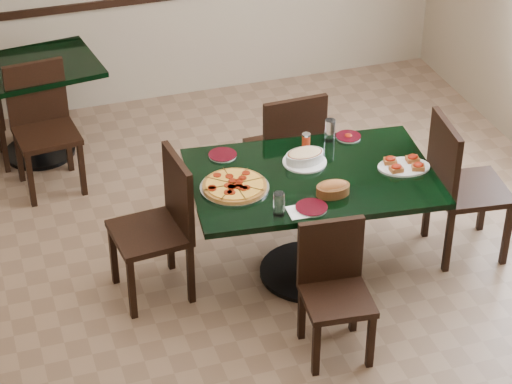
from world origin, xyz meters
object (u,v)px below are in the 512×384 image
object	(u,v)px
chair_left	(162,220)
lasagna_casserole	(305,156)
main_table	(311,200)
chair_far	(288,147)
back_chair_near	(42,120)
chair_near	(334,283)
bread_basket	(333,188)
chair_right	(458,180)
bruschetta_platter	(404,165)
pepperoni_pizza	(235,186)
back_table	(32,93)

from	to	relation	value
chair_left	lasagna_casserole	size ratio (longest dim) A/B	3.42
main_table	chair_left	bearing A→B (deg)	177.55
chair_far	chair_left	bearing A→B (deg)	27.47
back_chair_near	chair_left	bearing A→B (deg)	-76.82
chair_near	bread_basket	world-z (taller)	bread_basket
chair_right	bruschetta_platter	size ratio (longest dim) A/B	2.70
chair_near	lasagna_casserole	size ratio (longest dim) A/B	2.97
chair_near	back_chair_near	size ratio (longest dim) A/B	0.88
chair_right	lasagna_casserole	world-z (taller)	chair_right
pepperoni_pizza	bread_basket	distance (m)	0.58
back_table	back_chair_near	world-z (taller)	back_chair_near
main_table	back_table	distance (m)	2.54
main_table	chair_near	world-z (taller)	chair_near
chair_left	pepperoni_pizza	bearing A→B (deg)	66.82
back_table	bread_basket	size ratio (longest dim) A/B	5.27
main_table	chair_far	size ratio (longest dim) A/B	1.67
back_table	bread_basket	world-z (taller)	bread_basket
chair_far	chair_left	size ratio (longest dim) A/B	1.01
bread_basket	chair_left	bearing A→B (deg)	158.79
lasagna_casserole	bread_basket	world-z (taller)	same
bread_basket	chair_right	bearing A→B (deg)	10.78
back_chair_near	chair_right	bearing A→B (deg)	-40.97
bread_basket	chair_far	bearing A→B (deg)	86.23
chair_left	bread_basket	world-z (taller)	chair_left
chair_right	chair_left	bearing A→B (deg)	90.91
back_table	chair_far	bearing A→B (deg)	-48.95
bruschetta_platter	main_table	bearing A→B (deg)	-178.39
chair_far	main_table	bearing A→B (deg)	79.47
chair_left	chair_far	bearing A→B (deg)	114.05
main_table	bruschetta_platter	world-z (taller)	bruschetta_platter
pepperoni_pizza	bruschetta_platter	xyz separation A→B (m)	(1.06, -0.10, 0.01)
pepperoni_pizza	lasagna_casserole	xyz separation A→B (m)	(0.50, 0.15, 0.03)
chair_left	lasagna_casserole	xyz separation A→B (m)	(0.92, 0.01, 0.27)
chair_near	chair_left	distance (m)	1.14
back_table	chair_right	size ratio (longest dim) A/B	1.10
chair_right	back_chair_near	bearing A→B (deg)	61.67
chair_far	chair_right	world-z (taller)	chair_right
pepperoni_pizza	lasagna_casserole	world-z (taller)	lasagna_casserole
pepperoni_pizza	chair_left	bearing A→B (deg)	162.36
chair_near	bruschetta_platter	xyz separation A→B (m)	(0.68, 0.58, 0.32)
chair_left	bruschetta_platter	xyz separation A→B (m)	(1.48, -0.24, 0.25)
lasagna_casserole	bread_basket	bearing A→B (deg)	-91.27
chair_right	chair_left	world-z (taller)	chair_right
main_table	bruschetta_platter	bearing A→B (deg)	-3.46
back_chair_near	lasagna_casserole	distance (m)	2.09
chair_right	lasagna_casserole	distance (m)	1.03
chair_right	back_chair_near	size ratio (longest dim) A/B	1.07
main_table	bread_basket	distance (m)	0.33
back_table	chair_far	size ratio (longest dim) A/B	1.14
back_table	lasagna_casserole	size ratio (longest dim) A/B	3.96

